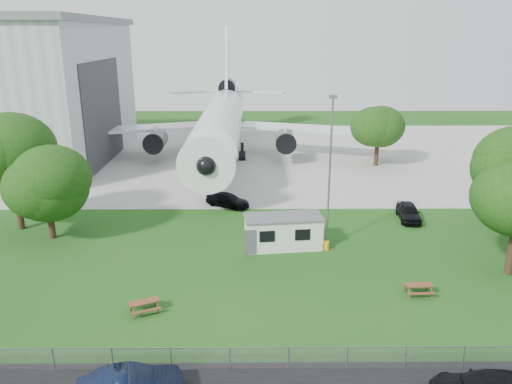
{
  "coord_description": "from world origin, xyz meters",
  "views": [
    {
      "loc": [
        2.18,
        -31.19,
        16.5
      ],
      "look_at": [
        2.47,
        8.0,
        4.0
      ],
      "focal_mm": 35.0,
      "sensor_mm": 36.0,
      "label": 1
    }
  ],
  "objects_px": {
    "picnic_east": "(418,295)",
    "site_cabin": "(283,232)",
    "airliner": "(221,120)",
    "picnic_west": "(145,312)"
  },
  "relations": [
    {
      "from": "airliner",
      "to": "site_cabin",
      "type": "xyz_separation_m",
      "value": [
        6.66,
        -29.93,
        -3.96
      ]
    },
    {
      "from": "airliner",
      "to": "site_cabin",
      "type": "height_order",
      "value": "airliner"
    },
    {
      "from": "airliner",
      "to": "picnic_east",
      "type": "relative_size",
      "value": 26.52
    },
    {
      "from": "site_cabin",
      "to": "picnic_west",
      "type": "distance_m",
      "value": 13.54
    },
    {
      "from": "picnic_east",
      "to": "site_cabin",
      "type": "bearing_deg",
      "value": 134.17
    },
    {
      "from": "airliner",
      "to": "picnic_west",
      "type": "height_order",
      "value": "airliner"
    },
    {
      "from": "site_cabin",
      "to": "picnic_east",
      "type": "height_order",
      "value": "site_cabin"
    },
    {
      "from": "picnic_west",
      "to": "picnic_east",
      "type": "bearing_deg",
      "value": -17.89
    },
    {
      "from": "site_cabin",
      "to": "picnic_east",
      "type": "relative_size",
      "value": 3.83
    },
    {
      "from": "airliner",
      "to": "picnic_west",
      "type": "relative_size",
      "value": 26.52
    }
  ]
}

